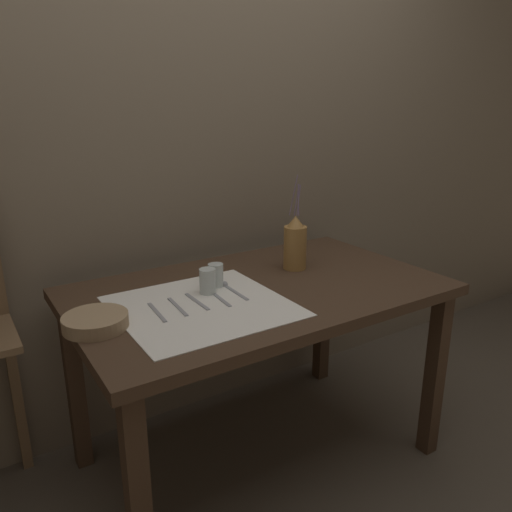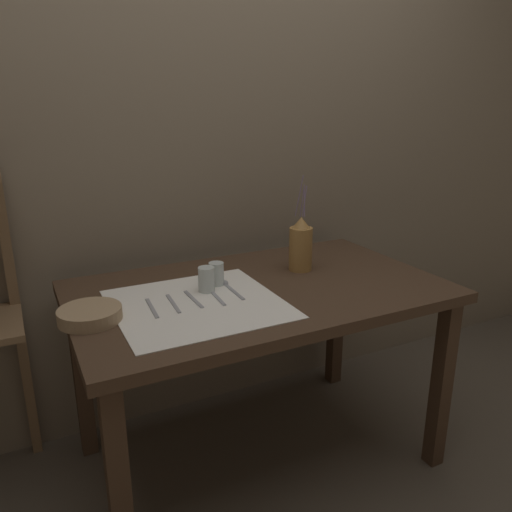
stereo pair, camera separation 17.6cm
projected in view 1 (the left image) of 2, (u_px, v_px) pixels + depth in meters
name	position (u px, v px, depth m)	size (l,w,h in m)	color
ground_plane	(258.00, 455.00, 2.07)	(12.00, 12.00, 0.00)	brown
stone_wall_back	(193.00, 151.00, 2.13)	(7.00, 0.06, 2.40)	#7A6B56
wooden_table	(259.00, 309.00, 1.87)	(1.36, 0.82, 0.75)	#422D1E
linen_cloth	(202.00, 306.00, 1.66)	(0.55, 0.53, 0.00)	white
pitcher_with_flowers	(295.00, 244.00, 2.01)	(0.09, 0.09, 0.38)	olive
wooden_bowl	(95.00, 322.00, 1.50)	(0.20, 0.20, 0.04)	#9E7F5B
glass_tumbler_near	(208.00, 281.00, 1.76)	(0.06, 0.06, 0.09)	silver
glass_tumbler_far	(216.00, 275.00, 1.83)	(0.06, 0.06, 0.09)	silver
fork_outer	(157.00, 312.00, 1.61)	(0.02, 0.17, 0.00)	#939399
knife_center	(178.00, 307.00, 1.65)	(0.02, 0.17, 0.00)	#939399
fork_inner	(197.00, 301.00, 1.69)	(0.01, 0.17, 0.00)	#939399
spoon_outer	(213.00, 293.00, 1.77)	(0.03, 0.18, 0.02)	#939399
spoon_inner	(229.00, 287.00, 1.82)	(0.02, 0.18, 0.02)	#939399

